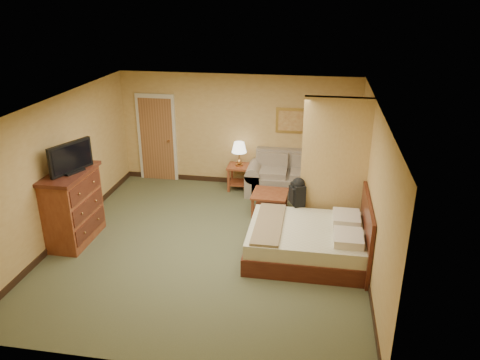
% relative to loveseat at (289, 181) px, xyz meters
% --- Properties ---
extents(floor, '(6.00, 6.00, 0.00)m').
position_rel_loveseat_xyz_m(floor, '(-1.24, -2.58, -0.31)').
color(floor, '#4E5235').
rests_on(floor, ground).
extents(ceiling, '(6.00, 6.00, 0.00)m').
position_rel_loveseat_xyz_m(ceiling, '(-1.24, -2.58, 2.29)').
color(ceiling, white).
rests_on(ceiling, back_wall).
extents(back_wall, '(5.50, 0.02, 2.60)m').
position_rel_loveseat_xyz_m(back_wall, '(-1.24, 0.42, 0.99)').
color(back_wall, tan).
rests_on(back_wall, floor).
extents(left_wall, '(0.02, 6.00, 2.60)m').
position_rel_loveseat_xyz_m(left_wall, '(-3.99, -2.58, 0.99)').
color(left_wall, tan).
rests_on(left_wall, floor).
extents(right_wall, '(0.02, 6.00, 2.60)m').
position_rel_loveseat_xyz_m(right_wall, '(1.51, -2.58, 0.99)').
color(right_wall, tan).
rests_on(right_wall, floor).
extents(partition, '(1.20, 0.15, 2.60)m').
position_rel_loveseat_xyz_m(partition, '(0.91, -1.65, 0.99)').
color(partition, tan).
rests_on(partition, floor).
extents(door, '(0.94, 0.16, 2.10)m').
position_rel_loveseat_xyz_m(door, '(-3.19, 0.39, 0.72)').
color(door, beige).
rests_on(door, floor).
extents(baseboard, '(5.50, 0.02, 0.12)m').
position_rel_loveseat_xyz_m(baseboard, '(-1.24, 0.41, -0.25)').
color(baseboard, black).
rests_on(baseboard, floor).
extents(loveseat, '(1.90, 0.88, 0.96)m').
position_rel_loveseat_xyz_m(loveseat, '(0.00, 0.00, 0.00)').
color(loveseat, gray).
rests_on(loveseat, floor).
extents(side_table, '(0.52, 0.52, 0.58)m').
position_rel_loveseat_xyz_m(side_table, '(-1.15, 0.07, 0.07)').
color(side_table, maroon).
rests_on(side_table, floor).
extents(table_lamp, '(0.34, 0.34, 0.56)m').
position_rel_loveseat_xyz_m(table_lamp, '(-1.15, 0.07, 0.69)').
color(table_lamp, '#B67E43').
rests_on(table_lamp, side_table).
extents(coffee_table, '(0.74, 0.74, 0.46)m').
position_rel_loveseat_xyz_m(coffee_table, '(-0.31, -1.09, 0.02)').
color(coffee_table, maroon).
rests_on(coffee_table, floor).
extents(wall_picture, '(0.74, 0.04, 0.57)m').
position_rel_loveseat_xyz_m(wall_picture, '(0.00, 0.40, 1.29)').
color(wall_picture, '#B78E3F').
rests_on(wall_picture, back_wall).
extents(dresser, '(0.67, 1.27, 1.36)m').
position_rel_loveseat_xyz_m(dresser, '(-3.72, -2.80, 0.37)').
color(dresser, maroon).
rests_on(dresser, floor).
extents(tv, '(0.39, 0.85, 0.54)m').
position_rel_loveseat_xyz_m(tv, '(-3.62, -2.80, 1.30)').
color(tv, black).
rests_on(tv, dresser).
extents(bed, '(2.06, 1.75, 1.13)m').
position_rel_loveseat_xyz_m(bed, '(0.58, -2.68, -0.00)').
color(bed, '#441910').
rests_on(bed, floor).
extents(backpack, '(0.31, 0.37, 0.54)m').
position_rel_loveseat_xyz_m(backpack, '(0.28, -1.76, 0.53)').
color(backpack, black).
rests_on(backpack, bed).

